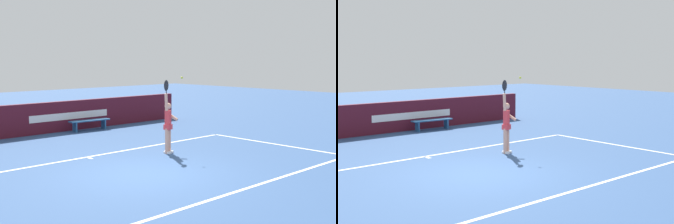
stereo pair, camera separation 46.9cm
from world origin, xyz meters
TOP-DOWN VIEW (x-y plane):
  - ground_plane at (0.00, 0.00)m, footprint 60.00×60.00m
  - court_lines at (0.00, 0.13)m, footprint 12.07×5.46m
  - back_wall at (0.00, 7.65)m, footprint 16.16×0.23m
  - tennis_player at (2.21, 1.53)m, footprint 0.47×0.47m
  - tennis_ball at (2.49, 1.20)m, footprint 0.07×0.07m
  - courtside_bench_near at (2.93, 7.06)m, footprint 1.79×0.49m

SIDE VIEW (x-z plane):
  - ground_plane at x=0.00m, z-range 0.00..0.00m
  - court_lines at x=0.00m, z-range 0.00..0.00m
  - courtside_bench_near at x=2.93m, z-range 0.13..0.57m
  - back_wall at x=0.00m, z-range 0.00..1.24m
  - tennis_player at x=2.21m, z-range -0.20..2.11m
  - tennis_ball at x=2.49m, z-range 2.35..2.42m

